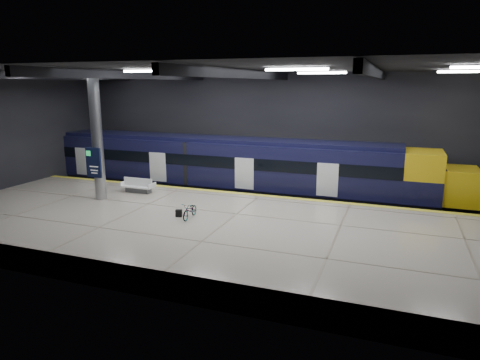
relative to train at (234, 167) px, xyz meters
The scene contains 10 objects.
ground 6.44m from the train, 64.29° to the right, with size 30.00×30.00×0.00m, color black.
room_shell 7.11m from the train, 64.29° to the right, with size 30.10×16.10×8.05m.
platform 8.56m from the train, 71.69° to the right, with size 30.00×11.00×1.10m, color #C1B4A3.
safety_strip 3.93m from the train, 46.07° to the right, with size 30.00×0.40×0.01m, color yellow.
rails 3.30m from the train, ahead, with size 30.00×1.52×0.16m.
train is the anchor object (origin of this frame).
bench 6.26m from the train, 132.94° to the right, with size 1.95×0.82×0.86m.
bicycle 7.99m from the train, 84.01° to the right, with size 0.51×1.46×0.77m, color #99999E.
pannier_bag 7.97m from the train, 88.33° to the right, with size 0.30×0.18×0.35m, color black.
info_column 8.77m from the train, 129.38° to the right, with size 0.90×0.78×6.90m.
Camera 1 is at (7.10, -19.72, 7.30)m, focal length 32.00 mm.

